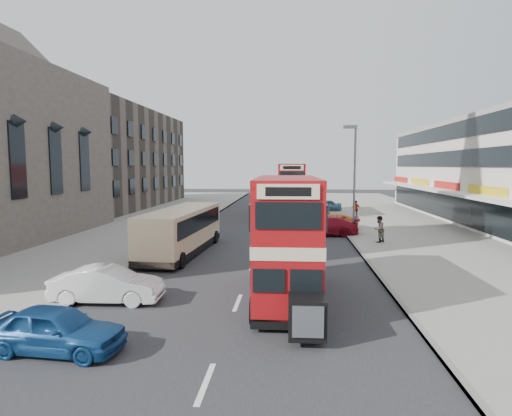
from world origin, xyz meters
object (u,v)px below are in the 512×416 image
at_px(street_lamp, 354,171).
at_px(bus_main, 287,238).
at_px(pedestrian_near, 379,229).
at_px(cyclist, 326,221).
at_px(car_right_a, 326,226).
at_px(pedestrian_far, 356,209).
at_px(coach, 182,229).
at_px(car_left_near, 56,329).
at_px(bus_second, 292,190).
at_px(car_right_c, 323,206).
at_px(car_right_b, 329,222).
at_px(car_left_front, 107,285).

bearing_deg(street_lamp, bus_main, -106.90).
height_order(pedestrian_near, cyclist, cyclist).
bearing_deg(car_right_a, pedestrian_far, 160.72).
height_order(coach, car_left_near, coach).
xyz_separation_m(bus_main, bus_second, (0.14, 27.32, 0.32)).
height_order(car_right_a, pedestrian_far, pedestrian_far).
relative_size(coach, car_right_c, 2.28).
bearing_deg(pedestrian_far, car_left_near, -126.08).
bearing_deg(bus_second, cyclist, 108.69).
bearing_deg(pedestrian_near, car_right_a, -90.57).
height_order(car_left_near, cyclist, cyclist).
distance_m(car_left_near, car_right_b, 25.53).
distance_m(car_left_front, car_right_b, 21.80).
bearing_deg(car_left_front, car_right_b, -29.46).
distance_m(coach, car_left_near, 13.37).
relative_size(bus_second, cyclist, 4.85).
xyz_separation_m(street_lamp, coach, (-10.96, -7.29, -3.32)).
bearing_deg(street_lamp, car_right_c, 93.67).
bearing_deg(coach, bus_main, -48.61).
height_order(street_lamp, car_right_c, street_lamp).
bearing_deg(car_right_c, pedestrian_near, 1.96).
bearing_deg(cyclist, pedestrian_near, -61.23).
relative_size(car_left_front, cyclist, 2.13).
distance_m(pedestrian_near, pedestrian_far, 13.67).
bearing_deg(coach, car_right_b, 51.02).
relative_size(car_left_near, pedestrian_near, 2.17).
bearing_deg(cyclist, car_left_front, -110.23).
height_order(car_right_b, car_right_c, car_right_c).
relative_size(bus_main, car_left_front, 2.01).
bearing_deg(car_right_b, car_right_c, 174.64).
xyz_separation_m(street_lamp, bus_main, (-4.67, -15.38, -2.36)).
distance_m(car_left_near, car_right_c, 38.13).
distance_m(street_lamp, bus_main, 16.25).
bearing_deg(car_right_a, car_right_b, 171.60).
xyz_separation_m(street_lamp, car_right_c, (-1.04, 16.16, -4.08)).
bearing_deg(bus_main, car_right_c, -97.80).
bearing_deg(bus_second, pedestrian_far, 165.05).
xyz_separation_m(car_right_a, cyclist, (0.34, 3.55, -0.06)).
xyz_separation_m(coach, cyclist, (9.33, 10.84, -0.82)).
height_order(car_right_b, pedestrian_near, pedestrian_near).
relative_size(bus_main, pedestrian_near, 4.71).
height_order(bus_second, car_left_near, bus_second).
xyz_separation_m(bus_second, pedestrian_far, (6.29, -1.63, -1.76)).
height_order(car_right_a, pedestrian_near, pedestrian_near).
bearing_deg(bus_second, coach, 71.12).
xyz_separation_m(car_right_c, pedestrian_far, (2.79, -5.85, 0.27)).
xyz_separation_m(coach, car_right_b, (9.48, 10.33, -0.82)).
distance_m(car_left_near, car_left_front, 4.33).
xyz_separation_m(street_lamp, pedestrian_near, (1.25, -3.35, -3.75)).
bearing_deg(bus_main, pedestrian_far, -105.27).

